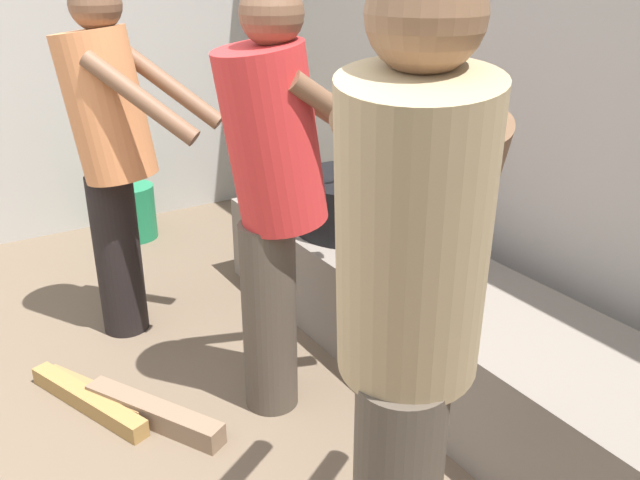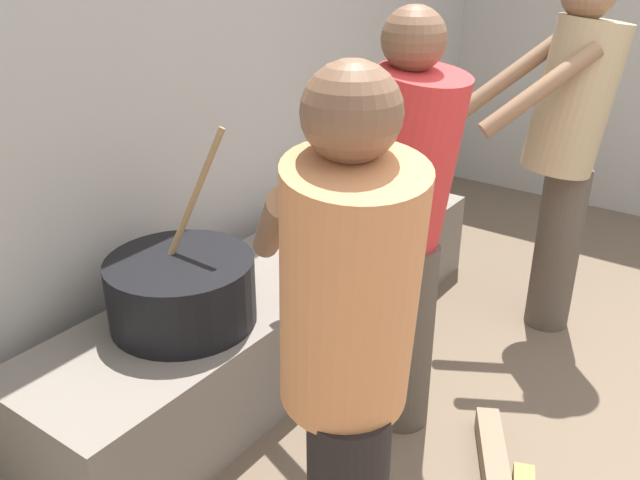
{
  "view_description": "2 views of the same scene",
  "coord_description": "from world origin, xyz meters",
  "px_view_note": "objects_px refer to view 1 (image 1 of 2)",
  "views": [
    {
      "loc": [
        1.69,
        0.2,
        1.59
      ],
      "look_at": [
        -0.01,
        1.26,
        0.74
      ],
      "focal_mm": 37.73,
      "sensor_mm": 36.0,
      "label": 1
    },
    {
      "loc": [
        -2.13,
        0.2,
        1.75
      ],
      "look_at": [
        -0.42,
        1.44,
        0.76
      ],
      "focal_mm": 38.38,
      "sensor_mm": 36.0,
      "label": 2
    }
  ],
  "objects_px": {
    "cooking_pot_main": "(352,202)",
    "cook_in_tan_shirt": "(408,312)",
    "cook_in_red_shirt": "(274,186)",
    "cook_in_orange_shirt": "(111,146)",
    "bucket_green_plastic": "(132,212)"
  },
  "relations": [
    {
      "from": "cooking_pot_main",
      "to": "cook_in_tan_shirt",
      "type": "xyz_separation_m",
      "value": [
        1.45,
        -0.87,
        0.37
      ]
    },
    {
      "from": "bucket_green_plastic",
      "to": "cook_in_orange_shirt",
      "type": "bearing_deg",
      "value": -18.1
    },
    {
      "from": "bucket_green_plastic",
      "to": "cook_in_red_shirt",
      "type": "bearing_deg",
      "value": -1.01
    },
    {
      "from": "cook_in_tan_shirt",
      "to": "cook_in_orange_shirt",
      "type": "xyz_separation_m",
      "value": [
        -1.82,
        -0.09,
        -0.06
      ]
    },
    {
      "from": "cook_in_red_shirt",
      "to": "bucket_green_plastic",
      "type": "xyz_separation_m",
      "value": [
        -1.9,
        0.03,
        -0.71
      ]
    },
    {
      "from": "cooking_pot_main",
      "to": "cook_in_red_shirt",
      "type": "distance_m",
      "value": 0.85
    },
    {
      "from": "cook_in_red_shirt",
      "to": "cook_in_orange_shirt",
      "type": "relative_size",
      "value": 1.01
    },
    {
      "from": "cooking_pot_main",
      "to": "cook_in_tan_shirt",
      "type": "bearing_deg",
      "value": -30.91
    },
    {
      "from": "cook_in_orange_shirt",
      "to": "cook_in_red_shirt",
      "type": "bearing_deg",
      "value": 20.75
    },
    {
      "from": "cook_in_red_shirt",
      "to": "cook_in_orange_shirt",
      "type": "xyz_separation_m",
      "value": [
        -0.83,
        -0.31,
        -0.01
      ]
    },
    {
      "from": "cook_in_tan_shirt",
      "to": "cook_in_red_shirt",
      "type": "height_order",
      "value": "cook_in_tan_shirt"
    },
    {
      "from": "cook_in_tan_shirt",
      "to": "bucket_green_plastic",
      "type": "relative_size",
      "value": 4.93
    },
    {
      "from": "cook_in_tan_shirt",
      "to": "cook_in_orange_shirt",
      "type": "relative_size",
      "value": 1.06
    },
    {
      "from": "cooking_pot_main",
      "to": "cook_in_tan_shirt",
      "type": "distance_m",
      "value": 1.73
    },
    {
      "from": "cook_in_tan_shirt",
      "to": "cook_in_red_shirt",
      "type": "distance_m",
      "value": 1.02
    }
  ]
}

